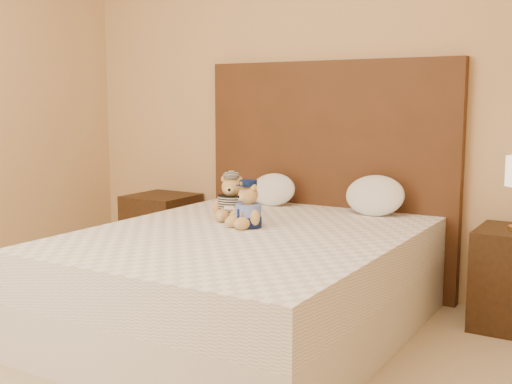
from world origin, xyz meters
TOP-DOWN VIEW (x-y plane):
  - bed at (0.00, 1.20)m, footprint 1.60×2.00m
  - headboard at (0.00, 2.21)m, footprint 1.75×0.08m
  - nightstand_left at (-1.25, 2.00)m, footprint 0.45×0.45m
  - teddy_police at (-0.06, 1.31)m, footprint 0.29×0.28m
  - teddy_prisoner at (-0.26, 1.44)m, footprint 0.31×0.30m
  - pillow_left at (-0.32, 2.03)m, footprint 0.33×0.21m
  - pillow_right at (0.40, 2.03)m, footprint 0.37×0.24m

SIDE VIEW (x-z plane):
  - nightstand_left at x=-1.25m, z-range 0.00..0.55m
  - bed at x=0.00m, z-range 0.00..0.55m
  - pillow_left at x=-0.32m, z-range 0.55..0.78m
  - teddy_police at x=-0.06m, z-range 0.55..0.81m
  - pillow_right at x=0.40m, z-range 0.55..0.81m
  - teddy_prisoner at x=-0.26m, z-range 0.55..0.82m
  - headboard at x=0.00m, z-range 0.00..1.50m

